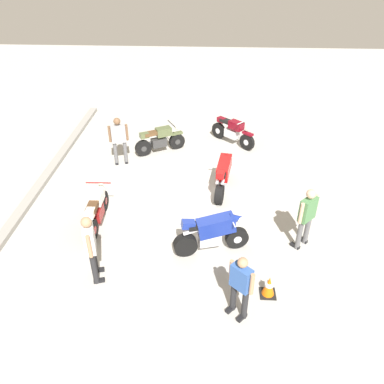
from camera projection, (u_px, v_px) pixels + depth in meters
The scene contains 12 objects.
ground_plane at pixel (180, 198), 11.87m from camera, with size 40.00×40.00×0.00m, color #ADAAA3.
curb_edge at pixel (35, 192), 12.03m from camera, with size 14.00×0.30×0.15m, color gray.
motorcycle_cream_vintage at pixel (97, 210), 10.55m from camera, with size 1.95×0.70×1.07m.
motorcycle_red_sportbike at pixel (223, 175), 11.89m from camera, with size 1.95×0.71×1.14m.
motorcycle_maroon_cruiser at pixel (233, 131), 14.76m from camera, with size 1.51×1.61×1.09m.
motorcycle_blue_sportbike at pixel (212, 232), 9.56m from camera, with size 0.82×1.94×1.14m.
motorcycle_olive_vintage at pixel (160, 140), 14.19m from camera, with size 1.08×1.79×1.07m.
person_in_green_shirt at pixel (307, 215), 9.50m from camera, with size 0.56×0.56×1.74m.
person_in_blue_shirt at pixel (241, 284), 7.74m from camera, with size 0.52×0.54×1.58m.
person_in_gray_shirt at pixel (119, 138), 13.13m from camera, with size 0.42×0.66×1.75m.
person_in_white_shirt at pixel (91, 244), 8.54m from camera, with size 0.67×0.42×1.77m.
traffic_cone at pixel (269, 286), 8.52m from camera, with size 0.36×0.36×0.53m.
Camera 1 is at (-9.75, -0.87, 6.73)m, focal length 35.72 mm.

